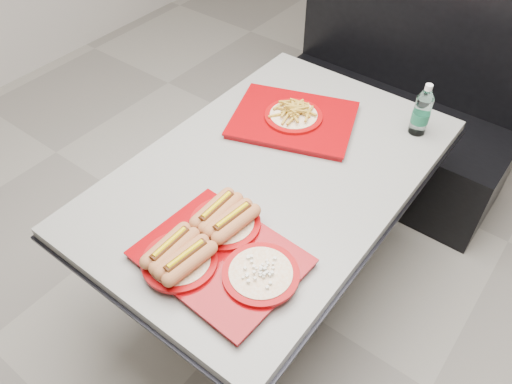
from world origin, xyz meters
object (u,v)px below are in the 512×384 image
Objects in this scene: tray_far at (293,117)px; water_bottle at (422,112)px; diner_table at (271,201)px; booth_bench at (392,108)px; tray_near at (217,250)px.

tray_far is 2.65× the size of water_bottle.
diner_table is 2.50× the size of tray_far.
booth_bench is 1.57m from tray_near.
booth_bench is 0.91m from tray_far.
diner_table is 1.11m from booth_bench.
water_bottle is at bearing 76.91° from tray_near.
water_bottle is at bearing 30.59° from tray_far.
water_bottle is (0.42, 0.25, 0.07)m from tray_far.
tray_near reaches higher than diner_table.
tray_far is at bearing 105.80° from tray_near.
booth_bench is 2.38× the size of tray_far.
booth_bench reaches higher than diner_table.
tray_far is (-0.20, 0.70, -0.01)m from tray_near.
water_bottle reaches higher than diner_table.
diner_table is at bearing -90.00° from booth_bench.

